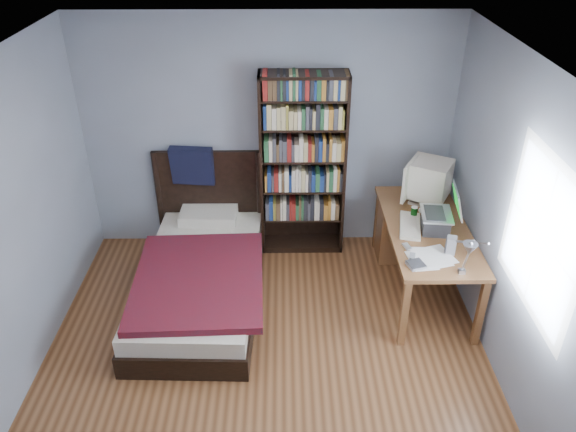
# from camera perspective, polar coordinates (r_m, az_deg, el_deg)

# --- Properties ---
(room) EXTENTS (4.20, 4.24, 2.50)m
(room) POSITION_cam_1_polar(r_m,az_deg,el_deg) (3.99, -2.25, -3.57)
(room) COLOR #58331A
(room) RESTS_ON ground
(desk) EXTENTS (0.75, 1.64, 0.73)m
(desk) POSITION_cam_1_polar(r_m,az_deg,el_deg) (5.94, 12.68, -1.33)
(desk) COLOR brown
(desk) RESTS_ON floor
(crt_monitor) EXTENTS (0.55, 0.50, 0.46)m
(crt_monitor) POSITION_cam_1_polar(r_m,az_deg,el_deg) (5.69, 13.96, 3.62)
(crt_monitor) COLOR beige
(crt_monitor) RESTS_ON desk
(laptop) EXTENTS (0.39, 0.39, 0.44)m
(laptop) POSITION_cam_1_polar(r_m,az_deg,el_deg) (5.32, 14.98, -0.28)
(laptop) COLOR #2D2D30
(laptop) RESTS_ON desk
(desk_lamp) EXTENTS (0.21, 0.47, 0.56)m
(desk_lamp) POSITION_cam_1_polar(r_m,az_deg,el_deg) (4.32, 17.91, -3.39)
(desk_lamp) COLOR #99999E
(desk_lamp) RESTS_ON desk
(keyboard) EXTENTS (0.27, 0.50, 0.05)m
(keyboard) POSITION_cam_1_polar(r_m,az_deg,el_deg) (5.35, 12.30, -0.97)
(keyboard) COLOR beige
(keyboard) RESTS_ON desk
(speaker) EXTENTS (0.10, 0.10, 0.16)m
(speaker) POSITION_cam_1_polar(r_m,az_deg,el_deg) (5.04, 16.24, -2.86)
(speaker) COLOR gray
(speaker) RESTS_ON desk
(soda_can) EXTENTS (0.06, 0.06, 0.11)m
(soda_can) POSITION_cam_1_polar(r_m,az_deg,el_deg) (5.49, 12.68, 0.34)
(soda_can) COLOR #073908
(soda_can) RESTS_ON desk
(mouse) EXTENTS (0.06, 0.10, 0.04)m
(mouse) POSITION_cam_1_polar(r_m,az_deg,el_deg) (5.62, 13.41, 0.51)
(mouse) COLOR silver
(mouse) RESTS_ON desk
(phone_silver) EXTENTS (0.08, 0.11, 0.02)m
(phone_silver) POSITION_cam_1_polar(r_m,az_deg,el_deg) (5.06, 12.00, -3.06)
(phone_silver) COLOR silver
(phone_silver) RESTS_ON desk
(phone_grey) EXTENTS (0.07, 0.10, 0.02)m
(phone_grey) POSITION_cam_1_polar(r_m,az_deg,el_deg) (4.94, 12.52, -4.02)
(phone_grey) COLOR gray
(phone_grey) RESTS_ON desk
(external_drive) EXTENTS (0.17, 0.17, 0.03)m
(external_drive) POSITION_cam_1_polar(r_m,az_deg,el_deg) (4.84, 12.85, -4.86)
(external_drive) COLOR gray
(external_drive) RESTS_ON desk
(bookshelf) EXTENTS (0.88, 0.30, 1.96)m
(bookshelf) POSITION_cam_1_polar(r_m,az_deg,el_deg) (5.81, 1.50, 5.08)
(bookshelf) COLOR black
(bookshelf) RESTS_ON floor
(bed) EXTENTS (1.21, 2.21, 1.16)m
(bed) POSITION_cam_1_polar(r_m,az_deg,el_deg) (5.54, -8.78, -5.55)
(bed) COLOR black
(bed) RESTS_ON floor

